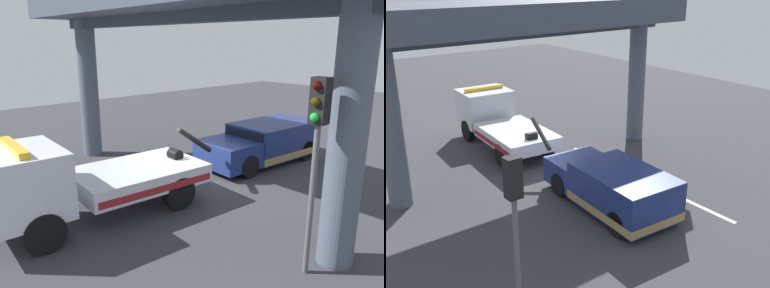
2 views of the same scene
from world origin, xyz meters
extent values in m
cube|color=#38383D|center=(0.00, 0.00, -0.05)|extent=(60.00, 40.00, 0.10)
cube|color=silver|center=(-6.00, -2.48, 0.00)|extent=(2.60, 0.16, 0.01)
cube|color=silver|center=(0.00, -2.48, 0.00)|extent=(2.60, 0.16, 0.01)
cube|color=silver|center=(2.15, 0.08, 0.93)|extent=(3.99, 2.65, 0.55)
cube|color=silver|center=(5.47, -0.15, 1.48)|extent=(2.20, 2.44, 1.65)
cube|color=maroon|center=(2.23, 1.28, 0.84)|extent=(3.64, 0.27, 0.20)
cylinder|color=black|center=(-0.03, 0.23, 1.66)|extent=(1.42, 0.28, 1.07)
cylinder|color=black|center=(0.77, 0.17, 1.32)|extent=(0.39, 0.47, 0.36)
cube|color=yellow|center=(5.47, -0.15, 2.38)|extent=(0.37, 1.93, 0.16)
cylinder|color=black|center=(5.34, 0.90, 0.50)|extent=(1.02, 0.39, 1.00)
cylinder|color=black|center=(5.20, -1.17, 0.50)|extent=(1.02, 0.39, 1.00)
cylinder|color=black|center=(1.46, 1.17, 0.50)|extent=(1.02, 0.39, 1.00)
cylinder|color=black|center=(1.32, -0.91, 0.50)|extent=(1.02, 0.39, 1.00)
cube|color=navy|center=(-4.64, 0.04, 0.91)|extent=(3.60, 2.43, 1.35)
cube|color=navy|center=(-2.05, -0.13, 0.71)|extent=(1.87, 2.22, 0.95)
cube|color=black|center=(-2.89, -0.07, 1.20)|extent=(0.19, 1.94, 0.59)
cube|color=#9E8451|center=(-4.64, 0.04, 0.41)|extent=(3.62, 2.45, 0.28)
cylinder|color=black|center=(-2.14, 0.84, 0.42)|extent=(0.86, 0.34, 0.84)
cylinder|color=black|center=(-2.27, -1.08, 0.42)|extent=(0.86, 0.34, 0.84)
cylinder|color=black|center=(-5.52, 1.07, 0.42)|extent=(0.86, 0.34, 0.84)
cylinder|color=black|center=(-5.65, -0.85, 0.42)|extent=(0.86, 0.34, 0.84)
cylinder|color=#4C5666|center=(0.66, 5.66, 2.83)|extent=(0.78, 0.78, 5.66)
cylinder|color=#4C5666|center=(0.66, -5.66, 2.83)|extent=(0.78, 0.78, 5.66)
cube|color=#353C47|center=(0.66, 0.00, 5.48)|extent=(0.50, 12.92, 0.36)
cylinder|color=#515456|center=(1.50, 5.44, 1.64)|extent=(0.12, 0.12, 3.28)
cube|color=black|center=(1.50, 5.44, 3.73)|extent=(0.28, 0.32, 0.90)
sphere|color=#360605|center=(1.66, 5.44, 4.03)|extent=(0.18, 0.18, 0.18)
sphere|color=#3A2D06|center=(1.66, 5.44, 3.73)|extent=(0.18, 0.18, 0.18)
sphere|color=green|center=(1.66, 5.44, 3.43)|extent=(0.18, 0.18, 0.18)
camera|label=1|loc=(8.07, 9.10, 4.83)|focal=35.23mm
camera|label=2|loc=(-14.51, 9.60, 7.64)|focal=43.13mm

